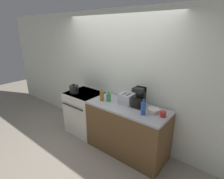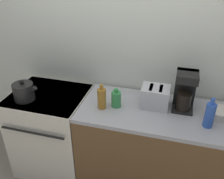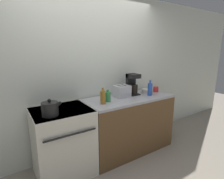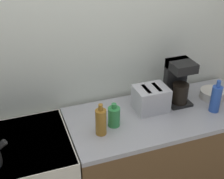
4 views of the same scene
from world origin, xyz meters
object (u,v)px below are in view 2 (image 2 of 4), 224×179
(coffee_maker, at_px, (185,90))
(bottle_green, at_px, (116,99))
(kettle, at_px, (24,92))
(bowl, at_px, (219,113))
(bottle_blue, at_px, (210,115))
(stove, at_px, (53,131))
(toaster, at_px, (155,97))
(bottle_amber, at_px, (102,98))

(coffee_maker, relative_size, bottle_green, 1.99)
(kettle, xyz_separation_m, bowl, (1.75, 0.20, -0.05))
(bottle_green, xyz_separation_m, bottle_blue, (0.79, -0.08, 0.03))
(stove, distance_m, coffee_maker, 1.44)
(bottle_blue, bearing_deg, stove, 176.10)
(kettle, relative_size, bottle_green, 1.34)
(toaster, distance_m, bottle_blue, 0.49)
(stove, distance_m, toaster, 1.18)
(bottle_amber, bearing_deg, kettle, -175.56)
(bottle_green, bearing_deg, bottle_blue, -6.15)
(stove, distance_m, kettle, 0.58)
(bottle_amber, xyz_separation_m, bowl, (1.00, 0.15, -0.07))
(toaster, distance_m, bottle_amber, 0.48)
(coffee_maker, xyz_separation_m, bottle_blue, (0.20, -0.22, -0.07))
(toaster, height_order, bottle_amber, bottle_amber)
(toaster, relative_size, bottle_amber, 1.04)
(coffee_maker, distance_m, bottle_green, 0.61)
(bottle_green, bearing_deg, coffee_maker, 13.05)
(bottle_green, bearing_deg, stove, 178.63)
(stove, height_order, bottle_amber, bottle_amber)
(stove, height_order, toaster, toaster)
(bottle_blue, bearing_deg, toaster, 157.63)
(bottle_green, height_order, bottle_amber, bottle_amber)
(bottle_blue, relative_size, bowl, 1.33)
(bottle_amber, bearing_deg, toaster, 19.58)
(kettle, xyz_separation_m, bottle_blue, (1.65, 0.03, 0.03))
(toaster, bearing_deg, coffee_maker, 7.96)
(bottle_green, relative_size, bottle_blue, 0.69)
(toaster, bearing_deg, bowl, -1.54)
(stove, height_order, bottle_green, bottle_green)
(bottle_blue, bearing_deg, bottle_green, 173.85)
(toaster, relative_size, bottle_blue, 0.95)
(stove, relative_size, toaster, 3.79)
(kettle, bearing_deg, bowl, 6.64)
(coffee_maker, distance_m, bowl, 0.34)
(toaster, xyz_separation_m, bottle_blue, (0.45, -0.19, 0.01))
(bottle_green, relative_size, bottle_amber, 0.76)
(bottle_green, distance_m, bowl, 0.89)
(coffee_maker, height_order, bottle_green, coffee_maker)
(stove, xyz_separation_m, coffee_maker, (1.28, 0.12, 0.64))
(stove, bearing_deg, bottle_blue, -3.90)
(kettle, height_order, bowl, kettle)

